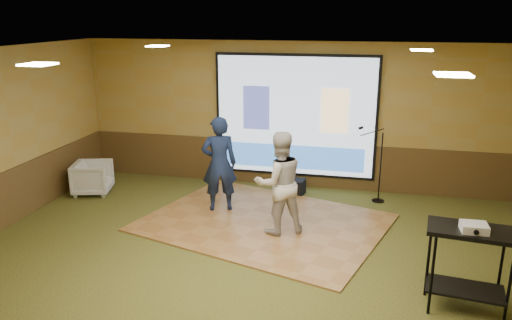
% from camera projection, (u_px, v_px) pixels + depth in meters
% --- Properties ---
extents(ground, '(9.00, 9.00, 0.00)m').
position_uv_depth(ground, '(258.00, 261.00, 7.36)').
color(ground, '#2A391A').
rests_on(ground, ground).
extents(room_shell, '(9.04, 7.04, 3.02)m').
position_uv_depth(room_shell, '(258.00, 122.00, 6.77)').
color(room_shell, '#A28843').
rests_on(room_shell, ground).
extents(wainscot_back, '(9.00, 0.04, 0.95)m').
position_uv_depth(wainscot_back, '(294.00, 164.00, 10.48)').
color(wainscot_back, brown).
rests_on(wainscot_back, ground).
extents(projector_screen, '(3.32, 0.06, 2.52)m').
position_uv_depth(projector_screen, '(295.00, 118.00, 10.16)').
color(projector_screen, black).
rests_on(projector_screen, room_shell).
extents(downlight_nw, '(0.32, 0.32, 0.02)m').
position_uv_depth(downlight_nw, '(158.00, 46.00, 8.67)').
color(downlight_nw, '#FFEEBF').
rests_on(downlight_nw, room_shell).
extents(downlight_ne, '(0.32, 0.32, 0.02)m').
position_uv_depth(downlight_ne, '(422.00, 50.00, 7.74)').
color(downlight_ne, '#FFEEBF').
rests_on(downlight_ne, room_shell).
extents(downlight_sw, '(0.32, 0.32, 0.02)m').
position_uv_depth(downlight_sw, '(38.00, 64.00, 5.59)').
color(downlight_sw, '#FFEEBF').
rests_on(downlight_sw, room_shell).
extents(downlight_se, '(0.32, 0.32, 0.02)m').
position_uv_depth(downlight_se, '(453.00, 75.00, 4.65)').
color(downlight_se, '#FFEEBF').
rests_on(downlight_se, room_shell).
extents(dance_floor, '(4.65, 4.02, 0.03)m').
position_uv_depth(dance_floor, '(264.00, 222.00, 8.70)').
color(dance_floor, olive).
rests_on(dance_floor, ground).
extents(player_left, '(0.74, 0.62, 1.75)m').
position_uv_depth(player_left, '(219.00, 164.00, 9.01)').
color(player_left, '#152244').
rests_on(player_left, dance_floor).
extents(player_right, '(1.04, 0.97, 1.71)m').
position_uv_depth(player_right, '(279.00, 183.00, 8.06)').
color(player_right, beige).
rests_on(player_right, dance_floor).
extents(av_table, '(1.02, 0.54, 1.07)m').
position_uv_depth(av_table, '(470.00, 252.00, 5.98)').
color(av_table, black).
rests_on(av_table, ground).
extents(projector, '(0.30, 0.26, 0.10)m').
position_uv_depth(projector, '(474.00, 228.00, 5.81)').
color(projector, silver).
rests_on(projector, av_table).
extents(mic_stand, '(0.58, 0.24, 1.48)m').
position_uv_depth(mic_stand, '(377.00, 177.00, 9.59)').
color(mic_stand, black).
rests_on(mic_stand, ground).
extents(banquet_chair, '(0.88, 0.87, 0.66)m').
position_uv_depth(banquet_chair, '(93.00, 178.00, 10.06)').
color(banquet_chair, gray).
rests_on(banquet_chair, ground).
extents(duffel_bag, '(0.54, 0.40, 0.31)m').
position_uv_depth(duffel_bag, '(292.00, 186.00, 10.09)').
color(duffel_bag, black).
rests_on(duffel_bag, ground).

